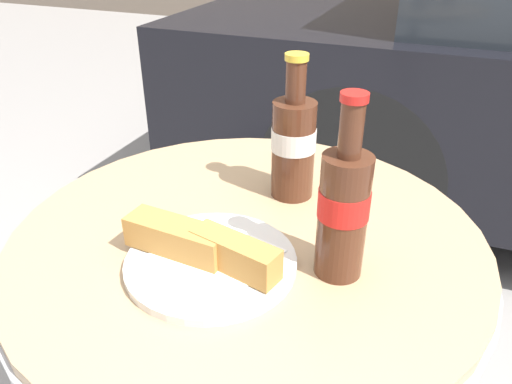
# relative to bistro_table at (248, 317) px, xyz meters

# --- Properties ---
(bistro_table) EXTENTS (0.72, 0.72, 0.77)m
(bistro_table) POSITION_rel_bistro_table_xyz_m (0.00, 0.00, 0.00)
(bistro_table) COLOR #B7B7BC
(bistro_table) RESTS_ON ground_plane
(cola_bottle_left) EXTENTS (0.07, 0.07, 0.24)m
(cola_bottle_left) POSITION_rel_bistro_table_xyz_m (0.03, 0.14, 0.27)
(cola_bottle_left) COLOR #4C2819
(cola_bottle_left) RESTS_ON bistro_table
(cola_bottle_right) EXTENTS (0.07, 0.07, 0.25)m
(cola_bottle_right) POSITION_rel_bistro_table_xyz_m (0.15, -0.04, 0.27)
(cola_bottle_right) COLOR #4C2819
(cola_bottle_right) RESTS_ON bistro_table
(lunch_plate_near) EXTENTS (0.24, 0.23, 0.06)m
(lunch_plate_near) POSITION_rel_bistro_table_xyz_m (-0.02, -0.10, 0.19)
(lunch_plate_near) COLOR silver
(lunch_plate_near) RESTS_ON bistro_table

